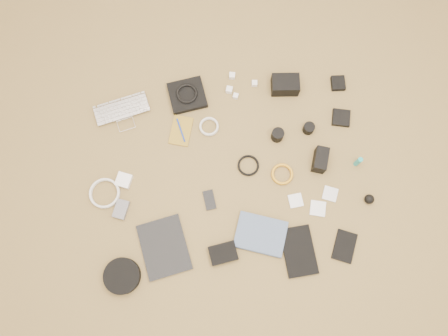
{
  "coord_description": "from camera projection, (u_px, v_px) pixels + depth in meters",
  "views": [
    {
      "loc": [
        -0.08,
        -0.51,
        2.13
      ],
      "look_at": [
        -0.01,
        0.03,
        0.02
      ],
      "focal_mm": 35.0,
      "sensor_mm": 36.0,
      "label": 1
    }
  ],
  "objects": [
    {
      "name": "notebook_black_a",
      "position": [
        299.0,
        251.0,
        2.09
      ],
      "size": [
        0.16,
        0.24,
        0.02
      ],
      "primitive_type": "cube",
      "rotation": [
        0.0,
        0.0,
        0.05
      ],
      "color": "black",
      "rests_on": "ground"
    },
    {
      "name": "lens_a",
      "position": [
        277.0,
        135.0,
        2.21
      ],
      "size": [
        0.08,
        0.08,
        0.07
      ],
      "primitive_type": "cylinder",
      "rotation": [
        0.0,
        0.0,
        -0.3
      ],
      "color": "black",
      "rests_on": "ground"
    },
    {
      "name": "battery_charger",
      "position": [
        121.0,
        209.0,
        2.14
      ],
      "size": [
        0.09,
        0.11,
        0.03
      ],
      "primitive_type": "cube",
      "rotation": [
        0.0,
        0.0,
        -0.39
      ],
      "color": "slate",
      "rests_on": "ground"
    },
    {
      "name": "charger_b",
      "position": [
        229.0,
        90.0,
        2.29
      ],
      "size": [
        0.04,
        0.04,
        0.03
      ],
      "primitive_type": "cube",
      "rotation": [
        0.0,
        0.0,
        -0.34
      ],
      "color": "white",
      "rests_on": "ground"
    },
    {
      "name": "notebook_black_b",
      "position": [
        344.0,
        246.0,
        2.1
      ],
      "size": [
        0.15,
        0.17,
        0.01
      ],
      "primitive_type": "cube",
      "rotation": [
        0.0,
        0.0,
        -0.42
      ],
      "color": "black",
      "rests_on": "ground"
    },
    {
      "name": "paperback",
      "position": [
        257.0,
        253.0,
        2.09
      ],
      "size": [
        0.28,
        0.25,
        0.02
      ],
      "primitive_type": "imported",
      "rotation": [
        0.0,
        0.0,
        1.21
      ],
      "color": "#455876",
      "rests_on": "ground"
    },
    {
      "name": "cable_white_a",
      "position": [
        209.0,
        127.0,
        2.25
      ],
      "size": [
        0.13,
        0.13,
        0.01
      ],
      "primitive_type": "torus",
      "rotation": [
        0.0,
        0.0,
        -0.43
      ],
      "color": "silver",
      "rests_on": "ground"
    },
    {
      "name": "headphone_case",
      "position": [
        122.0,
        276.0,
        2.05
      ],
      "size": [
        0.22,
        0.22,
        0.05
      ],
      "primitive_type": "cylinder",
      "rotation": [
        0.0,
        0.0,
        0.36
      ],
      "color": "black",
      "rests_on": "ground"
    },
    {
      "name": "filter_case_right",
      "position": [
        330.0,
        194.0,
        2.16
      ],
      "size": [
        0.09,
        0.09,
        0.01
      ],
      "primitive_type": "cube",
      "rotation": [
        0.0,
        0.0,
        -0.41
      ],
      "color": "silver",
      "rests_on": "ground"
    },
    {
      "name": "cable_white_b",
      "position": [
        105.0,
        193.0,
        2.16
      ],
      "size": [
        0.18,
        0.18,
        0.01
      ],
      "primitive_type": "torus",
      "rotation": [
        0.0,
        0.0,
        0.17
      ],
      "color": "silver",
      "rests_on": "ground"
    },
    {
      "name": "notebook_olive",
      "position": [
        181.0,
        131.0,
        2.25
      ],
      "size": [
        0.14,
        0.18,
        0.01
      ],
      "primitive_type": "cube",
      "rotation": [
        0.0,
        0.0,
        -0.3
      ],
      "color": "olive",
      "rests_on": "ground"
    },
    {
      "name": "power_brick",
      "position": [
        124.0,
        180.0,
        2.17
      ],
      "size": [
        0.09,
        0.09,
        0.03
      ],
      "primitive_type": "cube",
      "rotation": [
        0.0,
        0.0,
        -0.41
      ],
      "color": "white",
      "rests_on": "ground"
    },
    {
      "name": "charger_d",
      "position": [
        236.0,
        96.0,
        2.29
      ],
      "size": [
        0.03,
        0.03,
        0.02
      ],
      "primitive_type": "cube",
      "rotation": [
        0.0,
        0.0,
        -0.41
      ],
      "color": "white",
      "rests_on": "ground"
    },
    {
      "name": "cable_black",
      "position": [
        248.0,
        166.0,
        2.2
      ],
      "size": [
        0.12,
        0.12,
        0.01
      ],
      "primitive_type": "torus",
      "rotation": [
        0.0,
        0.0,
        0.07
      ],
      "color": "black",
      "rests_on": "ground"
    },
    {
      "name": "charger_a",
      "position": [
        232.0,
        76.0,
        2.31
      ],
      "size": [
        0.04,
        0.04,
        0.03
      ],
      "primitive_type": "cube",
      "rotation": [
        0.0,
        0.0,
        -0.21
      ],
      "color": "white",
      "rests_on": "ground"
    },
    {
      "name": "dslr_camera",
      "position": [
        285.0,
        85.0,
        2.27
      ],
      "size": [
        0.15,
        0.11,
        0.08
      ],
      "primitive_type": "cube",
      "rotation": [
        0.0,
        0.0,
        -0.11
      ],
      "color": "black",
      "rests_on": "ground"
    },
    {
      "name": "tablet",
      "position": [
        164.0,
        247.0,
        2.1
      ],
      "size": [
        0.26,
        0.31,
        0.01
      ],
      "primitive_type": "cube",
      "rotation": [
        0.0,
        0.0,
        0.17
      ],
      "color": "black",
      "rests_on": "ground"
    },
    {
      "name": "pen_blue",
      "position": [
        181.0,
        130.0,
        2.24
      ],
      "size": [
        0.03,
        0.13,
        0.01
      ],
      "primitive_type": "cylinder",
      "rotation": [
        1.57,
        0.0,
        0.21
      ],
      "color": "#142FA4",
      "rests_on": "notebook_olive"
    },
    {
      "name": "phone",
      "position": [
        209.0,
        200.0,
        2.16
      ],
      "size": [
        0.06,
        0.1,
        0.01
      ],
      "primitive_type": "cube",
      "rotation": [
        0.0,
        0.0,
        0.1
      ],
      "color": "black",
      "rests_on": "ground"
    },
    {
      "name": "charger_c",
      "position": [
        254.0,
        83.0,
        2.3
      ],
      "size": [
        0.03,
        0.03,
        0.03
      ],
      "primitive_type": "cube",
      "rotation": [
        0.0,
        0.0,
        -0.14
      ],
      "color": "white",
      "rests_on": "ground"
    },
    {
      "name": "filter_case_mid",
      "position": [
        318.0,
        208.0,
        2.15
      ],
      "size": [
        0.09,
        0.09,
        0.01
      ],
      "primitive_type": "cube",
      "rotation": [
        0.0,
        0.0,
        -0.27
      ],
      "color": "silver",
      "rests_on": "ground"
    },
    {
      "name": "card_reader",
      "position": [
        341.0,
        118.0,
        2.26
      ],
      "size": [
        0.11,
        0.11,
        0.02
      ],
      "primitive_type": "cube",
      "rotation": [
        0.0,
        0.0,
        -0.25
      ],
      "color": "black",
      "rests_on": "ground"
    },
    {
      "name": "lens_b",
      "position": [
        309.0,
        128.0,
        2.23
      ],
      "size": [
        0.07,
        0.07,
        0.05
      ],
      "primitive_type": "cylinder",
      "rotation": [
        0.0,
        0.0,
        0.29
      ],
      "color": "black",
      "rests_on": "ground"
    },
    {
      "name": "room_shell",
      "position": [
        231.0,
        44.0,
        0.98
      ],
      "size": [
        4.04,
        4.04,
        2.58
      ],
      "color": "brown",
      "rests_on": "ground"
    },
    {
      "name": "lens_cleaner",
      "position": [
        358.0,
        162.0,
        2.17
      ],
      "size": [
        0.03,
        0.03,
        0.08
      ],
      "primitive_type": "cylinder",
      "rotation": [
        0.0,
        0.0,
        -0.14
      ],
      "color": "teal",
      "rests_on": "ground"
    },
    {
      "name": "headphone_pouch",
      "position": [
        187.0,
        95.0,
        2.28
      ],
      "size": [
        0.2,
        0.19,
        0.03
      ],
      "primitive_type": "cube",
      "rotation": [
        0.0,
        0.0,
        0.13
      ],
      "color": "black",
      "rests_on": "ground"
    },
    {
      "name": "drive_case",
      "position": [
        223.0,
        253.0,
        2.08
      ],
      "size": [
        0.14,
        0.11,
        0.03
      ],
      "primitive_type": "cube",
      "rotation": [
        0.0,
        0.0,
        0.13
      ],
      "color": "black",
      "rests_on": "ground"
    },
    {
      "name": "cable_yellow",
      "position": [
        282.0,
        174.0,
        2.19
      ],
      "size": [
        0.13,
        0.13,
        0.01
      ],
      "primitive_type": "torus",
      "rotation": [
        0.0,
        0.0,
        0.26
      ],
      "color": "#C88C17",
      "rests_on": "ground"
    },
    {
      "name": "laptop",
      "position": [
        124.0,
        116.0,
        2.26
      ],
      "size": [
        0.32,
        0.25,
        0.02
      ],
      "primitive_type": "imported",
      "rotation": [
        0.0,
        0.0,
        0.2
      ],
      "color": "silver",
      "rests_on": "ground"
    },
    {
      "name": "lens_pouch",
      "position": [
        338.0,
        83.0,
        2.3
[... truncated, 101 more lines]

